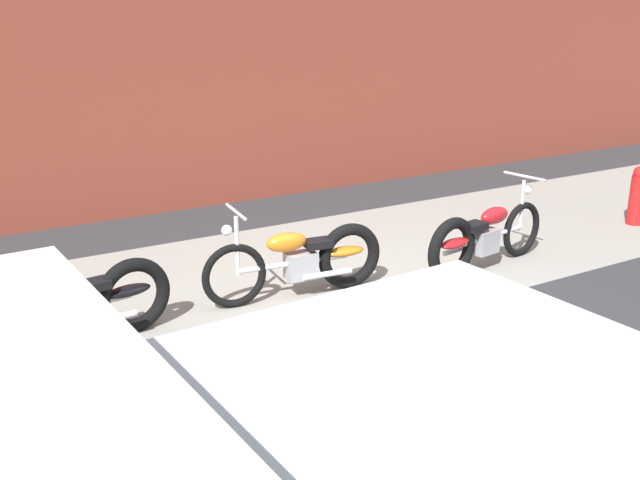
{
  "coord_description": "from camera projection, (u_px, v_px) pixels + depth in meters",
  "views": [
    {
      "loc": [
        -3.8,
        -5.06,
        2.91
      ],
      "look_at": [
        -0.4,
        0.63,
        0.75
      ],
      "focal_mm": 40.0,
      "sensor_mm": 36.0,
      "label": 1
    }
  ],
  "objects": [
    {
      "name": "fire_hydrant",
      "position": [
        638.0,
        195.0,
        9.96
      ],
      "size": [
        0.22,
        0.22,
        0.84
      ],
      "color": "red",
      "rests_on": "ground"
    },
    {
      "name": "motorcycle_black",
      "position": [
        82.0,
        305.0,
        6.33
      ],
      "size": [
        2.0,
        0.58,
        1.03
      ],
      "rotation": [
        0.0,
        0.0,
        3.27
      ],
      "color": "black",
      "rests_on": "ground"
    },
    {
      "name": "motorcycle_orange",
      "position": [
        308.0,
        259.0,
        7.49
      ],
      "size": [
        2.0,
        0.6,
        1.03
      ],
      "rotation": [
        0.0,
        0.0,
        3.03
      ],
      "color": "black",
      "rests_on": "ground"
    },
    {
      "name": "brick_building_wall",
      "position": [
        182.0,
        30.0,
        10.32
      ],
      "size": [
        36.0,
        0.5,
        5.23
      ],
      "primitive_type": "cube",
      "color": "brown",
      "rests_on": "ground"
    },
    {
      "name": "ground_plane",
      "position": [
        389.0,
        324.0,
        6.89
      ],
      "size": [
        80.0,
        80.0,
        0.0
      ],
      "primitive_type": "plane",
      "color": "#2D2D30"
    },
    {
      "name": "motorcycle_red",
      "position": [
        480.0,
        238.0,
        8.2
      ],
      "size": [
        2.0,
        0.6,
        1.03
      ],
      "rotation": [
        0.0,
        0.0,
        0.15
      ],
      "color": "black",
      "rests_on": "ground"
    },
    {
      "name": "sidewalk_slab",
      "position": [
        300.0,
        270.0,
        8.32
      ],
      "size": [
        36.0,
        3.5,
        0.01
      ],
      "primitive_type": "cube",
      "color": "gray",
      "rests_on": "ground"
    }
  ]
}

